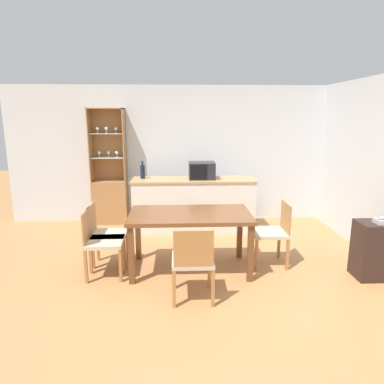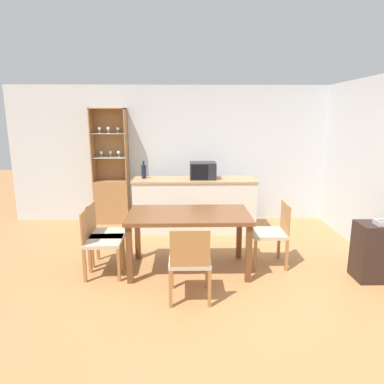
{
  "view_description": "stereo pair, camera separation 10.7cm",
  "coord_description": "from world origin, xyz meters",
  "px_view_note": "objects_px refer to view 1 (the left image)",
  "views": [
    {
      "loc": [
        -0.22,
        -3.9,
        2.0
      ],
      "look_at": [
        -0.01,
        1.12,
        0.87
      ],
      "focal_mm": 32.0,
      "sensor_mm": 36.0,
      "label": 1
    },
    {
      "loc": [
        -0.12,
        -3.9,
        2.0
      ],
      "look_at": [
        -0.01,
        1.12,
        0.87
      ],
      "focal_mm": 32.0,
      "sensor_mm": 36.0,
      "label": 2
    }
  ],
  "objects_px": {
    "dining_chair_side_right_far": "(272,232)",
    "dining_chair_head_near": "(193,261)",
    "dining_table": "(190,220)",
    "side_cabinet": "(378,250)",
    "dining_chair_side_left_far": "(106,234)",
    "display_cabinet": "(110,191)",
    "dining_chair_side_left_near": "(101,241)",
    "microwave": "(202,170)",
    "wine_bottle": "(143,171)",
    "telephone": "(384,221)"
  },
  "relations": [
    {
      "from": "dining_chair_side_right_far",
      "to": "dining_chair_head_near",
      "type": "distance_m",
      "value": 1.43
    },
    {
      "from": "dining_table",
      "to": "dining_chair_head_near",
      "type": "height_order",
      "value": "dining_chair_head_near"
    },
    {
      "from": "dining_table",
      "to": "side_cabinet",
      "type": "distance_m",
      "value": 2.38
    },
    {
      "from": "dining_chair_head_near",
      "to": "dining_chair_side_left_far",
      "type": "xyz_separation_m",
      "value": [
        -1.12,
        0.9,
        0.0
      ]
    },
    {
      "from": "dining_table",
      "to": "dining_chair_side_right_far",
      "type": "height_order",
      "value": "dining_chair_side_right_far"
    },
    {
      "from": "display_cabinet",
      "to": "side_cabinet",
      "type": "height_order",
      "value": "display_cabinet"
    },
    {
      "from": "dining_chair_side_left_near",
      "to": "dining_table",
      "type": "bearing_deg",
      "value": 94.64
    },
    {
      "from": "dining_chair_side_left_near",
      "to": "microwave",
      "type": "bearing_deg",
      "value": 139.64
    },
    {
      "from": "dining_chair_side_left_near",
      "to": "side_cabinet",
      "type": "height_order",
      "value": "dining_chair_side_left_near"
    },
    {
      "from": "wine_bottle",
      "to": "dining_table",
      "type": "bearing_deg",
      "value": -65.48
    },
    {
      "from": "wine_bottle",
      "to": "microwave",
      "type": "bearing_deg",
      "value": -3.06
    },
    {
      "from": "display_cabinet",
      "to": "side_cabinet",
      "type": "bearing_deg",
      "value": -32.94
    },
    {
      "from": "microwave",
      "to": "telephone",
      "type": "bearing_deg",
      "value": -43.92
    },
    {
      "from": "dining_chair_side_left_near",
      "to": "telephone",
      "type": "distance_m",
      "value": 3.47
    },
    {
      "from": "display_cabinet",
      "to": "dining_chair_side_right_far",
      "type": "distance_m",
      "value": 3.23
    },
    {
      "from": "dining_table",
      "to": "wine_bottle",
      "type": "height_order",
      "value": "wine_bottle"
    },
    {
      "from": "dining_table",
      "to": "dining_chair_side_left_near",
      "type": "height_order",
      "value": "dining_chair_side_left_near"
    },
    {
      "from": "dining_chair_head_near",
      "to": "telephone",
      "type": "bearing_deg",
      "value": 9.36
    },
    {
      "from": "microwave",
      "to": "telephone",
      "type": "xyz_separation_m",
      "value": [
        2.07,
        -1.99,
        -0.31
      ]
    },
    {
      "from": "display_cabinet",
      "to": "telephone",
      "type": "height_order",
      "value": "display_cabinet"
    },
    {
      "from": "display_cabinet",
      "to": "dining_chair_side_left_far",
      "type": "xyz_separation_m",
      "value": [
        0.31,
        -1.98,
        -0.16
      ]
    },
    {
      "from": "display_cabinet",
      "to": "wine_bottle",
      "type": "relative_size",
      "value": 6.94
    },
    {
      "from": "telephone",
      "to": "dining_table",
      "type": "bearing_deg",
      "value": 170.78
    },
    {
      "from": "dining_table",
      "to": "dining_chair_side_right_far",
      "type": "xyz_separation_m",
      "value": [
        1.12,
        0.13,
        -0.22
      ]
    },
    {
      "from": "dining_chair_head_near",
      "to": "side_cabinet",
      "type": "bearing_deg",
      "value": 10.57
    },
    {
      "from": "telephone",
      "to": "dining_chair_side_right_far",
      "type": "bearing_deg",
      "value": 157.35
    },
    {
      "from": "dining_table",
      "to": "dining_chair_side_right_far",
      "type": "bearing_deg",
      "value": 6.5
    },
    {
      "from": "display_cabinet",
      "to": "dining_table",
      "type": "xyz_separation_m",
      "value": [
        1.43,
        -2.11,
        0.06
      ]
    },
    {
      "from": "dining_chair_head_near",
      "to": "wine_bottle",
      "type": "bearing_deg",
      "value": 107.24
    },
    {
      "from": "dining_chair_side_left_near",
      "to": "wine_bottle",
      "type": "distance_m",
      "value": 1.93
    },
    {
      "from": "dining_chair_side_right_far",
      "to": "side_cabinet",
      "type": "height_order",
      "value": "dining_chair_side_right_far"
    },
    {
      "from": "display_cabinet",
      "to": "dining_chair_side_left_near",
      "type": "bearing_deg",
      "value": -82.21
    },
    {
      "from": "dining_chair_side_left_far",
      "to": "side_cabinet",
      "type": "bearing_deg",
      "value": 82.55
    },
    {
      "from": "wine_bottle",
      "to": "side_cabinet",
      "type": "distance_m",
      "value": 3.75
    },
    {
      "from": "dining_chair_side_right_far",
      "to": "side_cabinet",
      "type": "distance_m",
      "value": 1.3
    },
    {
      "from": "wine_bottle",
      "to": "telephone",
      "type": "xyz_separation_m",
      "value": [
        3.09,
        -2.05,
        -0.3
      ]
    },
    {
      "from": "dining_chair_side_left_near",
      "to": "display_cabinet",
      "type": "bearing_deg",
      "value": -174.18
    },
    {
      "from": "dining_table",
      "to": "telephone",
      "type": "distance_m",
      "value": 2.36
    },
    {
      "from": "microwave",
      "to": "wine_bottle",
      "type": "relative_size",
      "value": 1.45
    },
    {
      "from": "telephone",
      "to": "display_cabinet",
      "type": "bearing_deg",
      "value": 146.46
    },
    {
      "from": "microwave",
      "to": "dining_chair_head_near",
      "type": "bearing_deg",
      "value": -96.29
    },
    {
      "from": "dining_chair_side_left_far",
      "to": "microwave",
      "type": "relative_size",
      "value": 1.93
    },
    {
      "from": "dining_chair_head_near",
      "to": "dining_chair_side_left_far",
      "type": "height_order",
      "value": "same"
    },
    {
      "from": "dining_table",
      "to": "side_cabinet",
      "type": "bearing_deg",
      "value": -7.95
    },
    {
      "from": "dining_chair_side_left_far",
      "to": "wine_bottle",
      "type": "distance_m",
      "value": 1.69
    },
    {
      "from": "display_cabinet",
      "to": "dining_chair_side_right_far",
      "type": "relative_size",
      "value": 2.48
    },
    {
      "from": "display_cabinet",
      "to": "microwave",
      "type": "bearing_deg",
      "value": -16.43
    },
    {
      "from": "dining_chair_side_right_far",
      "to": "dining_chair_side_left_far",
      "type": "height_order",
      "value": "same"
    },
    {
      "from": "display_cabinet",
      "to": "dining_chair_side_right_far",
      "type": "height_order",
      "value": "display_cabinet"
    },
    {
      "from": "display_cabinet",
      "to": "microwave",
      "type": "relative_size",
      "value": 4.79
    }
  ]
}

